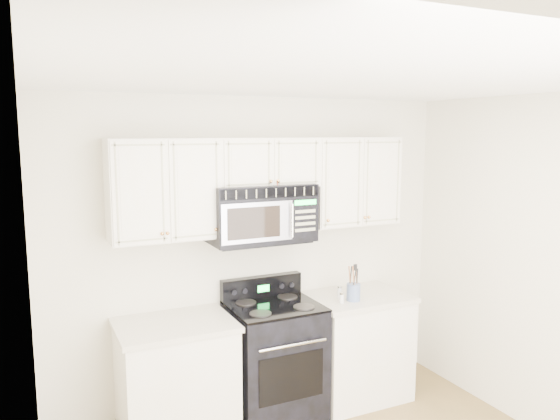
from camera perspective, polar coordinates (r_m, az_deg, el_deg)
room at (r=3.14m, az=10.39°, el=-10.88°), size 3.51×3.51×2.61m
base_cabinet_left at (r=4.38m, az=-10.79°, el=-17.53°), size 0.86×0.65×0.92m
base_cabinet_right at (r=4.98m, az=7.91°, el=-14.21°), size 0.86×0.65×0.92m
range at (r=4.61m, az=-0.59°, el=-15.22°), size 0.71×0.65×1.11m
upper_cabinets at (r=4.37m, az=-1.60°, el=3.15°), size 2.44×0.37×0.75m
microwave at (r=4.33m, az=-2.03°, el=-0.29°), size 0.83×0.46×0.46m
utensil_crock at (r=4.63m, az=7.68°, el=-8.40°), size 0.11×0.11×0.31m
shaker_salt at (r=4.56m, az=6.46°, el=-9.10°), size 0.04×0.04×0.09m
shaker_pepper at (r=4.72m, az=6.25°, el=-8.46°), size 0.04×0.04×0.10m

